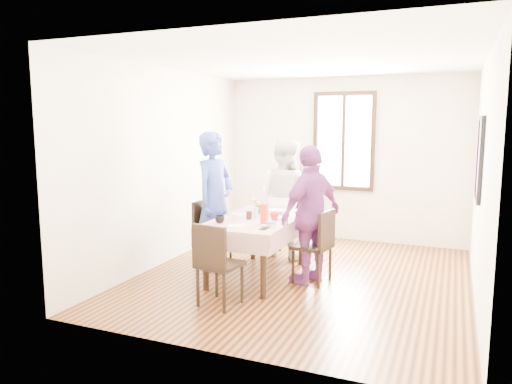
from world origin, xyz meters
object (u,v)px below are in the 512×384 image
at_px(dining_table, 257,248).
at_px(chair_near, 220,264).
at_px(person_left, 214,201).
at_px(person_right, 311,215).
at_px(chair_left, 214,234).
at_px(chair_right, 312,246).
at_px(person_far, 285,198).
at_px(chair_far, 285,225).

xyz_separation_m(dining_table, chair_near, (0.00, -1.06, 0.08)).
bearing_deg(person_left, dining_table, -92.11).
bearing_deg(chair_near, person_right, 66.87).
relative_size(dining_table, person_right, 0.91).
xyz_separation_m(chair_left, person_right, (1.39, -0.10, 0.39)).
distance_m(chair_left, chair_right, 1.41).
height_order(dining_table, chair_right, chair_right).
bearing_deg(chair_left, person_far, 143.67).
bearing_deg(dining_table, chair_near, -90.00).
bearing_deg(person_left, chair_right, -84.17).
xyz_separation_m(chair_far, chair_near, (0.00, -2.12, 0.00)).
bearing_deg(chair_left, chair_near, 32.15).
relative_size(chair_near, person_right, 0.54).
height_order(dining_table, chair_left, chair_left).
relative_size(chair_far, person_right, 0.54).
distance_m(chair_right, person_left, 1.47).
height_order(chair_right, person_far, person_far).
bearing_deg(chair_near, dining_table, 98.61).
bearing_deg(dining_table, chair_left, 168.40).
bearing_deg(dining_table, chair_right, 3.91).
xyz_separation_m(dining_table, chair_far, (0.00, 1.06, 0.08)).
xyz_separation_m(chair_left, chair_far, (0.70, 0.92, 0.00)).
bearing_deg(dining_table, person_left, 168.09).
height_order(chair_left, person_left, person_left).
height_order(person_left, person_right, person_left).
bearing_deg(chair_right, person_right, 99.58).
bearing_deg(person_right, chair_right, 114.76).
bearing_deg(person_right, dining_table, -61.22).
bearing_deg(chair_near, person_far, 98.61).
bearing_deg(chair_left, person_right, 87.87).
distance_m(chair_left, person_far, 1.21).
distance_m(person_left, person_right, 1.38).
bearing_deg(person_right, chair_far, -121.12).
xyz_separation_m(chair_left, person_left, (0.02, 0.00, 0.46)).
bearing_deg(chair_left, chair_right, 87.92).
relative_size(chair_left, chair_far, 1.00).
bearing_deg(person_far, person_right, 142.99).
distance_m(chair_near, person_far, 2.14).
distance_m(dining_table, chair_near, 1.06).
bearing_deg(chair_far, chair_near, 99.06).
xyz_separation_m(chair_right, chair_near, (-0.70, -1.11, 0.00)).
distance_m(chair_right, chair_far, 1.23).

